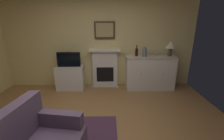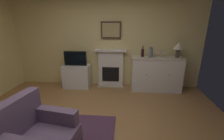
# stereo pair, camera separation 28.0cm
# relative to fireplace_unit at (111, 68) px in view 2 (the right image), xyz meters

# --- Properties ---
(ground_plane) EXTENTS (5.37, 4.67, 0.10)m
(ground_plane) POSITION_rel_fireplace_unit_xyz_m (-0.17, -2.18, -0.60)
(ground_plane) COLOR #9E7042
(ground_plane) RESTS_ON ground
(wall_rear) EXTENTS (5.37, 0.06, 2.95)m
(wall_rear) POSITION_rel_fireplace_unit_xyz_m (-0.17, 0.13, 0.93)
(wall_rear) COLOR #EAD68C
(wall_rear) RESTS_ON ground_plane
(fireplace_unit) EXTENTS (0.87, 0.30, 1.10)m
(fireplace_unit) POSITION_rel_fireplace_unit_xyz_m (0.00, 0.00, 0.00)
(fireplace_unit) COLOR white
(fireplace_unit) RESTS_ON ground_plane
(framed_picture) EXTENTS (0.55, 0.04, 0.45)m
(framed_picture) POSITION_rel_fireplace_unit_xyz_m (0.00, 0.05, 1.07)
(framed_picture) COLOR #473323
(sideboard_cabinet) EXTENTS (1.35, 0.49, 0.94)m
(sideboard_cabinet) POSITION_rel_fireplace_unit_xyz_m (1.26, -0.18, -0.08)
(sideboard_cabinet) COLOR white
(sideboard_cabinet) RESTS_ON ground_plane
(table_lamp) EXTENTS (0.26, 0.26, 0.40)m
(table_lamp) POSITION_rel_fireplace_unit_xyz_m (1.76, -0.18, 0.67)
(table_lamp) COLOR #4C4742
(table_lamp) RESTS_ON sideboard_cabinet
(wine_bottle) EXTENTS (0.08, 0.08, 0.29)m
(wine_bottle) POSITION_rel_fireplace_unit_xyz_m (0.86, -0.15, 0.50)
(wine_bottle) COLOR #331419
(wine_bottle) RESTS_ON sideboard_cabinet
(wine_glass_left) EXTENTS (0.07, 0.07, 0.16)m
(wine_glass_left) POSITION_rel_fireplace_unit_xyz_m (1.19, -0.18, 0.51)
(wine_glass_left) COLOR silver
(wine_glass_left) RESTS_ON sideboard_cabinet
(wine_glass_center) EXTENTS (0.07, 0.07, 0.16)m
(wine_glass_center) POSITION_rel_fireplace_unit_xyz_m (1.30, -0.22, 0.51)
(wine_glass_center) COLOR silver
(wine_glass_center) RESTS_ON sideboard_cabinet
(wine_glass_right) EXTENTS (0.07, 0.07, 0.16)m
(wine_glass_right) POSITION_rel_fireplace_unit_xyz_m (1.41, -0.16, 0.51)
(wine_glass_right) COLOR silver
(wine_glass_right) RESTS_ON sideboard_cabinet
(vase_decorative) EXTENTS (0.11, 0.11, 0.28)m
(vase_decorative) POSITION_rel_fireplace_unit_xyz_m (1.06, -0.23, 0.53)
(vase_decorative) COLOR slate
(vase_decorative) RESTS_ON sideboard_cabinet
(tv_cabinet) EXTENTS (0.75, 0.42, 0.66)m
(tv_cabinet) POSITION_rel_fireplace_unit_xyz_m (-0.97, -0.16, -0.22)
(tv_cabinet) COLOR white
(tv_cabinet) RESTS_ON ground_plane
(tv_set) EXTENTS (0.62, 0.07, 0.40)m
(tv_set) POSITION_rel_fireplace_unit_xyz_m (-0.97, -0.19, 0.31)
(tv_set) COLOR black
(tv_set) RESTS_ON tv_cabinet
(armchair) EXTENTS (0.92, 0.88, 0.92)m
(armchair) POSITION_rel_fireplace_unit_xyz_m (-0.73, -2.69, -0.17)
(armchair) COLOR #604C66
(armchair) RESTS_ON ground_plane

